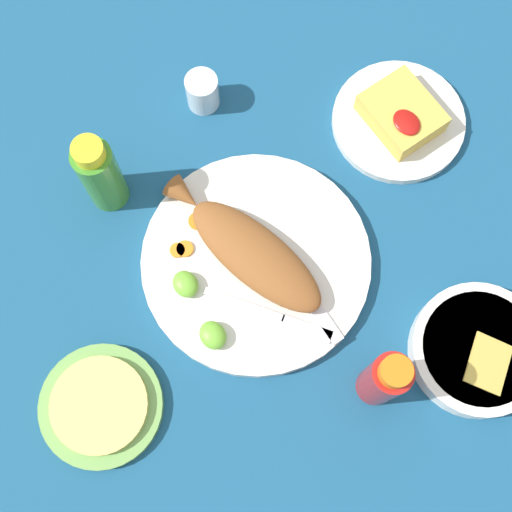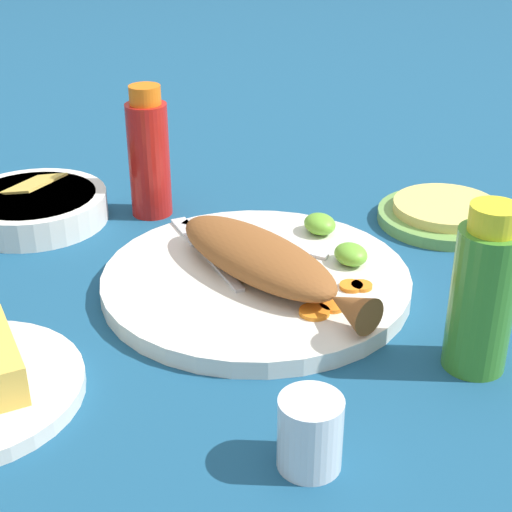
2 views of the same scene
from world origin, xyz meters
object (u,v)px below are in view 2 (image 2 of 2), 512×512
(tortilla_plate, at_px, (445,217))
(fork_near, at_px, (202,247))
(hot_sauce_bottle_green, at_px, (483,294))
(guacamole_bowl, at_px, (33,206))
(main_plate, at_px, (256,281))
(salt_cup, at_px, (310,437))
(fork_far, at_px, (241,237))
(fried_fish, at_px, (263,259))
(hot_sauce_bottle_red, at_px, (149,155))

(tortilla_plate, bearing_deg, fork_near, 83.98)
(hot_sauce_bottle_green, xyz_separation_m, guacamole_bowl, (0.48, 0.28, -0.05))
(guacamole_bowl, xyz_separation_m, tortilla_plate, (-0.23, -0.45, -0.01))
(main_plate, distance_m, hot_sauce_bottle_green, 0.24)
(fork_near, distance_m, salt_cup, 0.33)
(salt_cup, bearing_deg, fork_far, -17.05)
(salt_cup, bearing_deg, main_plate, -17.75)
(fork_near, height_order, salt_cup, salt_cup)
(main_plate, distance_m, fork_far, 0.08)
(fork_far, relative_size, tortilla_plate, 0.98)
(tortilla_plate, bearing_deg, fried_fish, 101.29)
(guacamole_bowl, bearing_deg, fork_far, -134.74)
(hot_sauce_bottle_red, xyz_separation_m, tortilla_plate, (-0.19, -0.31, -0.07))
(fork_far, xyz_separation_m, hot_sauce_bottle_green, (-0.29, -0.09, 0.05))
(hot_sauce_bottle_red, distance_m, tortilla_plate, 0.37)
(hot_sauce_bottle_red, distance_m, hot_sauce_bottle_green, 0.46)
(main_plate, height_order, fork_near, fork_near)
(fried_fish, xyz_separation_m, tortilla_plate, (0.06, -0.28, -0.03))
(hot_sauce_bottle_red, relative_size, guacamole_bowl, 0.91)
(main_plate, xyz_separation_m, fork_near, (0.08, 0.03, 0.01))
(fried_fish, xyz_separation_m, salt_cup, (-0.24, 0.08, -0.01))
(main_plate, relative_size, fried_fish, 1.17)
(fork_near, xyz_separation_m, hot_sauce_bottle_red, (0.15, 0.00, 0.06))
(hot_sauce_bottle_red, bearing_deg, hot_sauce_bottle_green, -161.76)
(salt_cup, bearing_deg, fried_fish, -19.04)
(guacamole_bowl, bearing_deg, salt_cup, -170.42)
(fork_far, bearing_deg, guacamole_bowl, 10.11)
(fried_fish, bearing_deg, fork_near, 5.42)
(fried_fish, relative_size, salt_cup, 4.66)
(hot_sauce_bottle_green, bearing_deg, fried_fish, 29.17)
(guacamole_bowl, bearing_deg, fried_fish, -148.56)
(guacamole_bowl, bearing_deg, hot_sauce_bottle_green, -149.48)
(main_plate, xyz_separation_m, guacamole_bowl, (0.27, 0.17, 0.01))
(hot_sauce_bottle_red, distance_m, guacamole_bowl, 0.15)
(fork_near, relative_size, fork_far, 1.16)
(hot_sauce_bottle_green, distance_m, tortilla_plate, 0.31)
(fork_far, height_order, salt_cup, salt_cup)
(salt_cup, bearing_deg, hot_sauce_bottle_red, -5.81)
(fried_fish, distance_m, guacamole_bowl, 0.33)
(salt_cup, relative_size, tortilla_plate, 0.36)
(fork_near, bearing_deg, fork_far, -83.03)
(main_plate, distance_m, guacamole_bowl, 0.32)
(fork_far, relative_size, hot_sauce_bottle_red, 0.98)
(main_plate, xyz_separation_m, salt_cup, (-0.25, 0.08, 0.02))
(fried_fish, distance_m, tortilla_plate, 0.28)
(hot_sauce_bottle_green, bearing_deg, fork_near, 26.25)
(main_plate, height_order, hot_sauce_bottle_green, hot_sauce_bottle_green)
(fork_far, xyz_separation_m, salt_cup, (-0.33, 0.10, 0.01))
(hot_sauce_bottle_red, bearing_deg, fork_near, -178.50)
(fork_far, xyz_separation_m, hot_sauce_bottle_red, (0.15, 0.05, 0.06))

